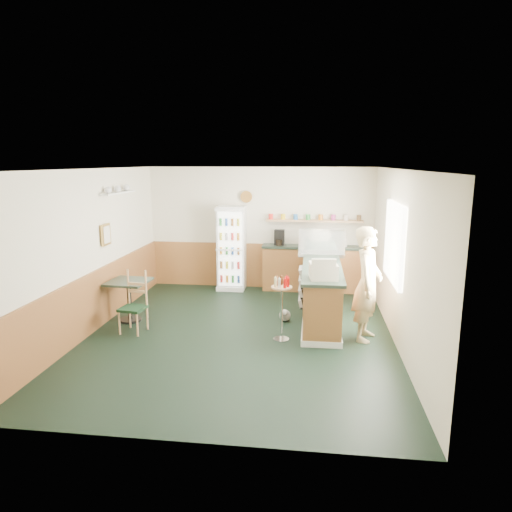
% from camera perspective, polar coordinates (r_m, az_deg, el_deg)
% --- Properties ---
extents(ground, '(6.00, 6.00, 0.00)m').
position_cam_1_polar(ground, '(7.68, -2.12, -9.75)').
color(ground, black).
rests_on(ground, ground).
extents(room_envelope, '(5.04, 6.02, 2.72)m').
position_cam_1_polar(room_envelope, '(8.02, -2.96, 2.46)').
color(room_envelope, beige).
rests_on(room_envelope, ground).
extents(service_counter, '(0.68, 3.01, 1.01)m').
position_cam_1_polar(service_counter, '(8.47, 8.13, -4.53)').
color(service_counter, '#9F6C33').
rests_on(service_counter, ground).
extents(back_counter, '(2.24, 0.42, 1.69)m').
position_cam_1_polar(back_counter, '(10.12, 7.08, -1.30)').
color(back_counter, '#9F6C33').
rests_on(back_counter, ground).
extents(drinks_fridge, '(0.61, 0.53, 1.85)m').
position_cam_1_polar(drinks_fridge, '(10.13, -3.09, 0.98)').
color(drinks_fridge, white).
rests_on(drinks_fridge, ground).
extents(display_case, '(0.89, 0.47, 0.51)m').
position_cam_1_polar(display_case, '(8.98, 8.21, 1.66)').
color(display_case, silver).
rests_on(display_case, service_counter).
extents(cash_register, '(0.47, 0.49, 0.24)m').
position_cam_1_polar(cash_register, '(7.23, 8.41, -1.85)').
color(cash_register, beige).
rests_on(cash_register, service_counter).
extents(shopkeeper, '(0.59, 0.71, 1.83)m').
position_cam_1_polar(shopkeeper, '(7.42, 13.76, -3.43)').
color(shopkeeper, tan).
rests_on(shopkeeper, ground).
extents(condiment_stand, '(0.33, 0.33, 1.03)m').
position_cam_1_polar(condiment_stand, '(7.25, 3.21, -5.40)').
color(condiment_stand, silver).
rests_on(condiment_stand, ground).
extents(newspaper_rack, '(0.09, 0.45, 0.72)m').
position_cam_1_polar(newspaper_rack, '(8.31, 5.70, -3.88)').
color(newspaper_rack, black).
rests_on(newspaper_rack, ground).
extents(cafe_table, '(0.73, 0.73, 0.74)m').
position_cam_1_polar(cafe_table, '(8.44, -15.59, -4.44)').
color(cafe_table, black).
rests_on(cafe_table, ground).
extents(cafe_chair, '(0.44, 0.44, 1.04)m').
position_cam_1_polar(cafe_chair, '(7.95, -14.97, -5.29)').
color(cafe_chair, black).
rests_on(cafe_chair, ground).
extents(dog_doorstop, '(0.21, 0.27, 0.25)m').
position_cam_1_polar(dog_doorstop, '(8.24, 3.62, -7.38)').
color(dog_doorstop, '#999994').
rests_on(dog_doorstop, ground).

